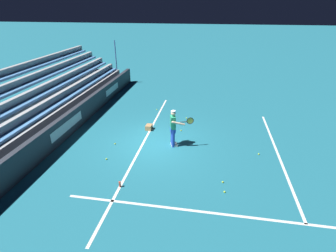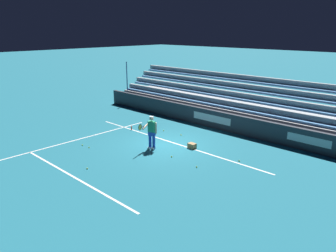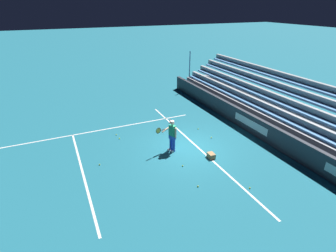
{
  "view_description": "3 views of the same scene",
  "coord_description": "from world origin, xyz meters",
  "px_view_note": "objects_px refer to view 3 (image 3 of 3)",
  "views": [
    {
      "loc": [
        10.47,
        2.45,
        5.9
      ],
      "look_at": [
        -0.61,
        0.56,
        0.64
      ],
      "focal_mm": 28.0,
      "sensor_mm": 36.0,
      "label": 1
    },
    {
      "loc": [
        -11.48,
        11.8,
        5.96
      ],
      "look_at": [
        -0.55,
        0.37,
        1.23
      ],
      "focal_mm": 35.0,
      "sensor_mm": 36.0,
      "label": 2
    },
    {
      "loc": [
        -10.73,
        6.02,
        7.04
      ],
      "look_at": [
        0.83,
        0.81,
        1.1
      ],
      "focal_mm": 28.0,
      "sensor_mm": 36.0,
      "label": 3
    }
  ],
  "objects_px": {
    "tennis_ball_far_left": "(183,166)",
    "tennis_ball_by_box": "(198,129)",
    "ball_box_cardboard": "(211,156)",
    "tennis_ball_toward_net": "(100,165)",
    "tennis_ball_midcourt": "(211,138)",
    "tennis_player": "(172,136)",
    "tennis_ball_stray_back": "(198,186)",
    "water_bottle": "(170,121)",
    "tennis_ball_far_right": "(250,188)",
    "tennis_ball_on_baseline": "(116,135)",
    "tennis_ball_near_player": "(119,138)"
  },
  "relations": [
    {
      "from": "tennis_ball_by_box",
      "to": "tennis_ball_far_left",
      "type": "bearing_deg",
      "value": 139.75
    },
    {
      "from": "tennis_ball_far_left",
      "to": "tennis_ball_far_right",
      "type": "relative_size",
      "value": 1.0
    },
    {
      "from": "ball_box_cardboard",
      "to": "tennis_ball_far_left",
      "type": "height_order",
      "value": "ball_box_cardboard"
    },
    {
      "from": "tennis_ball_far_left",
      "to": "water_bottle",
      "type": "distance_m",
      "value": 5.09
    },
    {
      "from": "ball_box_cardboard",
      "to": "tennis_ball_by_box",
      "type": "height_order",
      "value": "ball_box_cardboard"
    },
    {
      "from": "tennis_ball_on_baseline",
      "to": "tennis_ball_by_box",
      "type": "height_order",
      "value": "same"
    },
    {
      "from": "tennis_ball_toward_net",
      "to": "tennis_ball_by_box",
      "type": "relative_size",
      "value": 1.0
    },
    {
      "from": "tennis_ball_by_box",
      "to": "tennis_ball_far_right",
      "type": "bearing_deg",
      "value": 171.15
    },
    {
      "from": "tennis_ball_midcourt",
      "to": "tennis_ball_stray_back",
      "type": "relative_size",
      "value": 1.0
    },
    {
      "from": "ball_box_cardboard",
      "to": "tennis_ball_toward_net",
      "type": "relative_size",
      "value": 6.06
    },
    {
      "from": "ball_box_cardboard",
      "to": "tennis_ball_toward_net",
      "type": "distance_m",
      "value": 5.49
    },
    {
      "from": "tennis_ball_far_right",
      "to": "tennis_ball_toward_net",
      "type": "bearing_deg",
      "value": 51.07
    },
    {
      "from": "tennis_ball_midcourt",
      "to": "water_bottle",
      "type": "height_order",
      "value": "water_bottle"
    },
    {
      "from": "ball_box_cardboard",
      "to": "tennis_ball_stray_back",
      "type": "height_order",
      "value": "ball_box_cardboard"
    },
    {
      "from": "tennis_player",
      "to": "tennis_ball_on_baseline",
      "type": "height_order",
      "value": "tennis_player"
    },
    {
      "from": "tennis_player",
      "to": "water_bottle",
      "type": "distance_m",
      "value": 3.65
    },
    {
      "from": "tennis_ball_by_box",
      "to": "water_bottle",
      "type": "height_order",
      "value": "water_bottle"
    },
    {
      "from": "tennis_ball_by_box",
      "to": "tennis_ball_midcourt",
      "type": "bearing_deg",
      "value": -175.47
    },
    {
      "from": "tennis_ball_far_left",
      "to": "tennis_ball_toward_net",
      "type": "bearing_deg",
      "value": 64.12
    },
    {
      "from": "tennis_ball_midcourt",
      "to": "tennis_ball_far_left",
      "type": "relative_size",
      "value": 1.0
    },
    {
      "from": "tennis_ball_near_player",
      "to": "tennis_ball_by_box",
      "type": "bearing_deg",
      "value": -99.05
    },
    {
      "from": "tennis_ball_toward_net",
      "to": "tennis_ball_by_box",
      "type": "bearing_deg",
      "value": -76.79
    },
    {
      "from": "tennis_player",
      "to": "tennis_ball_stray_back",
      "type": "bearing_deg",
      "value": 175.19
    },
    {
      "from": "tennis_player",
      "to": "tennis_ball_toward_net",
      "type": "height_order",
      "value": "tennis_player"
    },
    {
      "from": "tennis_player",
      "to": "ball_box_cardboard",
      "type": "relative_size",
      "value": 4.29
    },
    {
      "from": "tennis_ball_on_baseline",
      "to": "water_bottle",
      "type": "relative_size",
      "value": 0.3
    },
    {
      "from": "tennis_ball_on_baseline",
      "to": "tennis_ball_stray_back",
      "type": "relative_size",
      "value": 1.0
    },
    {
      "from": "tennis_ball_on_baseline",
      "to": "tennis_ball_far_left",
      "type": "relative_size",
      "value": 1.0
    },
    {
      "from": "tennis_ball_midcourt",
      "to": "tennis_ball_far_right",
      "type": "distance_m",
      "value": 4.64
    },
    {
      "from": "tennis_ball_near_player",
      "to": "tennis_ball_far_right",
      "type": "xyz_separation_m",
      "value": [
        -6.61,
        -3.84,
        0.0
      ]
    },
    {
      "from": "tennis_ball_far_right",
      "to": "ball_box_cardboard",
      "type": "bearing_deg",
      "value": 3.42
    },
    {
      "from": "tennis_player",
      "to": "tennis_ball_far_left",
      "type": "bearing_deg",
      "value": 174.19
    },
    {
      "from": "ball_box_cardboard",
      "to": "tennis_ball_midcourt",
      "type": "distance_m",
      "value": 2.15
    },
    {
      "from": "tennis_ball_stray_back",
      "to": "tennis_ball_near_player",
      "type": "distance_m",
      "value": 5.93
    },
    {
      "from": "tennis_player",
      "to": "tennis_ball_far_left",
      "type": "relative_size",
      "value": 25.98
    },
    {
      "from": "ball_box_cardboard",
      "to": "tennis_ball_far_right",
      "type": "xyz_separation_m",
      "value": [
        -2.73,
        -0.16,
        -0.1
      ]
    },
    {
      "from": "tennis_ball_midcourt",
      "to": "water_bottle",
      "type": "relative_size",
      "value": 0.3
    },
    {
      "from": "tennis_ball_far_right",
      "to": "tennis_ball_stray_back",
      "type": "bearing_deg",
      "value": 62.84
    },
    {
      "from": "ball_box_cardboard",
      "to": "tennis_ball_far_left",
      "type": "distance_m",
      "value": 1.66
    },
    {
      "from": "tennis_ball_midcourt",
      "to": "tennis_ball_by_box",
      "type": "xyz_separation_m",
      "value": [
        1.32,
        0.1,
        0.0
      ]
    },
    {
      "from": "tennis_ball_far_left",
      "to": "tennis_ball_by_box",
      "type": "xyz_separation_m",
      "value": [
        3.22,
        -2.73,
        0.0
      ]
    },
    {
      "from": "tennis_ball_toward_net",
      "to": "tennis_ball_midcourt",
      "type": "bearing_deg",
      "value": -88.57
    },
    {
      "from": "tennis_ball_far_left",
      "to": "tennis_ball_far_right",
      "type": "height_order",
      "value": "same"
    },
    {
      "from": "tennis_ball_on_baseline",
      "to": "tennis_ball_toward_net",
      "type": "bearing_deg",
      "value": 151.5
    },
    {
      "from": "ball_box_cardboard",
      "to": "tennis_ball_toward_net",
      "type": "xyz_separation_m",
      "value": [
        1.64,
        5.24,
        -0.1
      ]
    },
    {
      "from": "tennis_player",
      "to": "tennis_ball_on_baseline",
      "type": "distance_m",
      "value": 3.81
    },
    {
      "from": "ball_box_cardboard",
      "to": "tennis_ball_midcourt",
      "type": "height_order",
      "value": "ball_box_cardboard"
    },
    {
      "from": "ball_box_cardboard",
      "to": "tennis_ball_on_baseline",
      "type": "distance_m",
      "value": 5.79
    },
    {
      "from": "tennis_ball_by_box",
      "to": "tennis_ball_on_baseline",
      "type": "bearing_deg",
      "value": 74.78
    },
    {
      "from": "tennis_ball_by_box",
      "to": "tennis_ball_near_player",
      "type": "xyz_separation_m",
      "value": [
        0.76,
        4.75,
        0.0
      ]
    }
  ]
}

